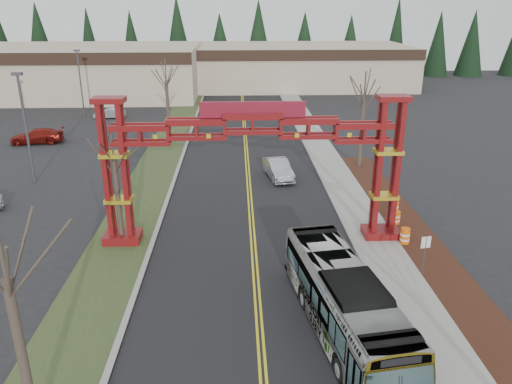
{
  "coord_description": "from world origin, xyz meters",
  "views": [
    {
      "loc": [
        -0.9,
        -9.95,
        13.74
      ],
      "look_at": [
        0.1,
        15.57,
        4.08
      ],
      "focal_mm": 35.0,
      "sensor_mm": 36.0,
      "label": 1
    }
  ],
  "objects_px": {
    "gateway_arch": "(253,147)",
    "transit_bus": "(344,302)",
    "parked_car_far_a": "(110,113)",
    "light_pole_near": "(25,121)",
    "retail_building_west": "(53,71)",
    "bare_tree_median_near": "(7,280)",
    "bare_tree_median_far": "(166,81)",
    "silver_sedan": "(278,169)",
    "bare_tree_right_far": "(364,99)",
    "barrel_south": "(405,237)",
    "barrel_north": "(395,209)",
    "barrel_mid": "(396,218)",
    "light_pole_far": "(80,78)",
    "retail_building_east": "(298,65)",
    "street_sign": "(425,248)",
    "bare_tree_median_mid": "(114,160)",
    "parked_car_mid_a": "(37,136)"
  },
  "relations": [
    {
      "from": "gateway_arch",
      "to": "transit_bus",
      "type": "height_order",
      "value": "gateway_arch"
    },
    {
      "from": "parked_car_far_a",
      "to": "light_pole_near",
      "type": "height_order",
      "value": "light_pole_near"
    },
    {
      "from": "retail_building_west",
      "to": "bare_tree_median_near",
      "type": "bearing_deg",
      "value": -72.15
    },
    {
      "from": "bare_tree_median_far",
      "to": "silver_sedan",
      "type": "bearing_deg",
      "value": -48.65
    },
    {
      "from": "retail_building_west",
      "to": "bare_tree_right_far",
      "type": "height_order",
      "value": "bare_tree_right_far"
    },
    {
      "from": "parked_car_far_a",
      "to": "barrel_south",
      "type": "distance_m",
      "value": 45.25
    },
    {
      "from": "barrel_north",
      "to": "retail_building_west",
      "type": "bearing_deg",
      "value": 128.34
    },
    {
      "from": "bare_tree_median_far",
      "to": "transit_bus",
      "type": "bearing_deg",
      "value": -70.53
    },
    {
      "from": "barrel_mid",
      "to": "barrel_south",
      "type": "bearing_deg",
      "value": -96.66
    },
    {
      "from": "parked_car_far_a",
      "to": "light_pole_far",
      "type": "distance_m",
      "value": 5.8
    },
    {
      "from": "bare_tree_median_near",
      "to": "bare_tree_right_far",
      "type": "height_order",
      "value": "bare_tree_right_far"
    },
    {
      "from": "retail_building_east",
      "to": "light_pole_far",
      "type": "relative_size",
      "value": 4.53
    },
    {
      "from": "bare_tree_right_far",
      "to": "light_pole_far",
      "type": "relative_size",
      "value": 1.01
    },
    {
      "from": "barrel_south",
      "to": "barrel_mid",
      "type": "distance_m",
      "value": 2.9
    },
    {
      "from": "light_pole_near",
      "to": "barrel_north",
      "type": "relative_size",
      "value": 9.21
    },
    {
      "from": "light_pole_far",
      "to": "street_sign",
      "type": "xyz_separation_m",
      "value": [
        29.71,
        -42.19,
        -3.15
      ]
    },
    {
      "from": "bare_tree_median_near",
      "to": "light_pole_near",
      "type": "bearing_deg",
      "value": 110.39
    },
    {
      "from": "silver_sedan",
      "to": "parked_car_far_a",
      "type": "bearing_deg",
      "value": 119.2
    },
    {
      "from": "parked_car_far_a",
      "to": "light_pole_far",
      "type": "height_order",
      "value": "light_pole_far"
    },
    {
      "from": "retail_building_west",
      "to": "barrel_mid",
      "type": "bearing_deg",
      "value": -52.84
    },
    {
      "from": "retail_building_west",
      "to": "light_pole_near",
      "type": "distance_m",
      "value": 44.5
    },
    {
      "from": "light_pole_far",
      "to": "barrel_mid",
      "type": "distance_m",
      "value": 46.9
    },
    {
      "from": "retail_building_west",
      "to": "barrel_south",
      "type": "bearing_deg",
      "value": -54.54
    },
    {
      "from": "silver_sedan",
      "to": "street_sign",
      "type": "height_order",
      "value": "street_sign"
    },
    {
      "from": "bare_tree_median_near",
      "to": "light_pole_near",
      "type": "height_order",
      "value": "light_pole_near"
    },
    {
      "from": "bare_tree_median_mid",
      "to": "barrel_south",
      "type": "distance_m",
      "value": 17.85
    },
    {
      "from": "silver_sedan",
      "to": "bare_tree_median_mid",
      "type": "distance_m",
      "value": 16.44
    },
    {
      "from": "light_pole_near",
      "to": "transit_bus",
      "type": "bearing_deg",
      "value": -44.3
    },
    {
      "from": "street_sign",
      "to": "barrel_mid",
      "type": "relative_size",
      "value": 2.38
    },
    {
      "from": "light_pole_far",
      "to": "barrel_mid",
      "type": "xyz_separation_m",
      "value": [
        30.3,
        -35.52,
        -4.35
      ]
    },
    {
      "from": "retail_building_east",
      "to": "bare_tree_right_far",
      "type": "xyz_separation_m",
      "value": [
        -0.0,
        -47.66,
        2.6
      ]
    },
    {
      "from": "transit_bus",
      "to": "bare_tree_median_far",
      "type": "bearing_deg",
      "value": 100.94
    },
    {
      "from": "transit_bus",
      "to": "bare_tree_median_near",
      "type": "relative_size",
      "value": 1.37
    },
    {
      "from": "retail_building_east",
      "to": "parked_car_far_a",
      "type": "bearing_deg",
      "value": -136.0
    },
    {
      "from": "parked_car_far_a",
      "to": "bare_tree_median_near",
      "type": "height_order",
      "value": "bare_tree_median_near"
    },
    {
      "from": "bare_tree_median_far",
      "to": "barrel_north",
      "type": "xyz_separation_m",
      "value": [
        17.93,
        -20.12,
        -5.91
      ]
    },
    {
      "from": "retail_building_west",
      "to": "light_pole_far",
      "type": "height_order",
      "value": "light_pole_far"
    },
    {
      "from": "gateway_arch",
      "to": "street_sign",
      "type": "bearing_deg",
      "value": -28.48
    },
    {
      "from": "retail_building_west",
      "to": "parked_car_mid_a",
      "type": "height_order",
      "value": "retail_building_west"
    },
    {
      "from": "silver_sedan",
      "to": "bare_tree_median_mid",
      "type": "bearing_deg",
      "value": -141.61
    },
    {
      "from": "retail_building_east",
      "to": "barrel_north",
      "type": "distance_m",
      "value": 58.56
    },
    {
      "from": "parked_car_far_a",
      "to": "barrel_south",
      "type": "relative_size",
      "value": 3.6
    },
    {
      "from": "street_sign",
      "to": "barrel_mid",
      "type": "height_order",
      "value": "street_sign"
    },
    {
      "from": "retail_building_west",
      "to": "barrel_south",
      "type": "distance_m",
      "value": 67.62
    },
    {
      "from": "retail_building_west",
      "to": "barrel_north",
      "type": "distance_m",
      "value": 64.45
    },
    {
      "from": "bare_tree_right_far",
      "to": "light_pole_near",
      "type": "height_order",
      "value": "light_pole_near"
    },
    {
      "from": "bare_tree_median_far",
      "to": "barrel_mid",
      "type": "height_order",
      "value": "bare_tree_median_far"
    },
    {
      "from": "retail_building_east",
      "to": "light_pole_far",
      "type": "bearing_deg",
      "value": -141.36
    },
    {
      "from": "bare_tree_median_near",
      "to": "street_sign",
      "type": "bearing_deg",
      "value": 29.41
    },
    {
      "from": "barrel_north",
      "to": "barrel_mid",
      "type": "bearing_deg",
      "value": -104.0
    }
  ]
}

